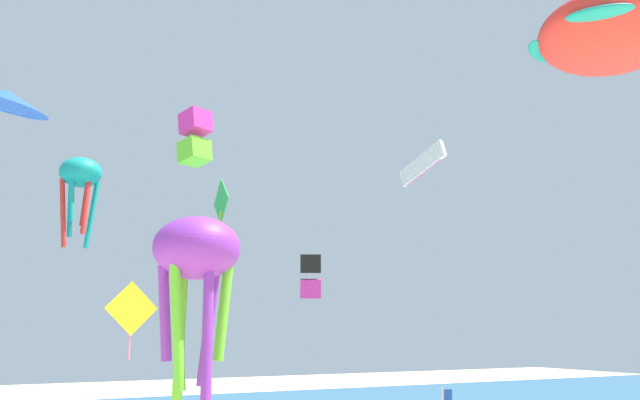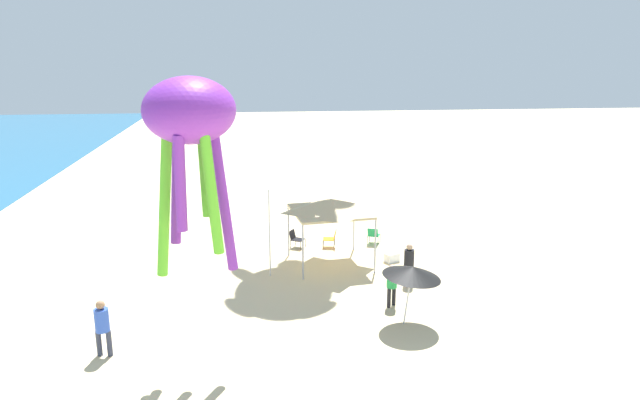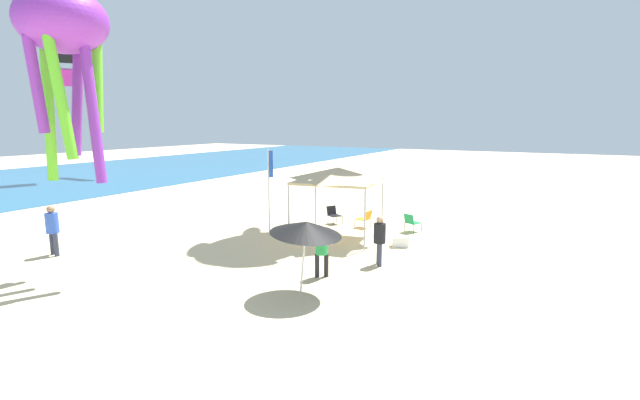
% 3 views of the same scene
% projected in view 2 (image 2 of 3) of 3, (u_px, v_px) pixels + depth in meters
% --- Properties ---
extents(ground, '(120.00, 120.00, 0.10)m').
position_uv_depth(ground, '(341.00, 263.00, 25.93)').
color(ground, beige).
extents(canopy_tent, '(3.44, 3.54, 2.92)m').
position_uv_depth(canopy_tent, '(330.00, 206.00, 25.12)').
color(canopy_tent, '#B7B7BC').
rests_on(canopy_tent, ground).
extents(beach_umbrella, '(1.98, 2.00, 2.20)m').
position_uv_depth(beach_umbrella, '(412.00, 272.00, 19.73)').
color(beach_umbrella, silver).
rests_on(beach_umbrella, ground).
extents(folding_chair_left_of_tent, '(0.76, 0.80, 0.82)m').
position_uv_depth(folding_chair_left_of_tent, '(296.00, 238.00, 27.71)').
color(folding_chair_left_of_tent, black).
rests_on(folding_chair_left_of_tent, ground).
extents(folding_chair_facing_ocean, '(0.62, 0.70, 0.82)m').
position_uv_depth(folding_chair_facing_ocean, '(331.00, 237.00, 27.75)').
color(folding_chair_facing_ocean, black).
rests_on(folding_chair_facing_ocean, ground).
extents(folding_chair_near_cooler, '(0.77, 0.72, 0.82)m').
position_uv_depth(folding_chair_near_cooler, '(373.00, 234.00, 28.23)').
color(folding_chair_near_cooler, black).
rests_on(folding_chair_near_cooler, ground).
extents(cooler_box, '(0.66, 0.74, 0.40)m').
position_uv_depth(cooler_box, '(392.00, 257.00, 25.95)').
color(cooler_box, white).
rests_on(cooler_box, ground).
extents(banner_flag, '(0.36, 0.06, 3.67)m').
position_uv_depth(banner_flag, '(269.00, 224.00, 23.92)').
color(banner_flag, silver).
rests_on(banner_flag, ground).
extents(person_near_umbrella, '(0.38, 0.38, 1.60)m').
position_uv_depth(person_near_umbrella, '(392.00, 282.00, 21.37)').
color(person_near_umbrella, black).
rests_on(person_near_umbrella, ground).
extents(person_kite_handler, '(0.43, 0.48, 1.82)m').
position_uv_depth(person_kite_handler, '(102.00, 324.00, 17.90)').
color(person_kite_handler, '#33384C').
rests_on(person_kite_handler, ground).
extents(person_by_tent, '(0.42, 0.40, 1.68)m').
position_uv_depth(person_by_tent, '(409.00, 261.00, 23.35)').
color(person_by_tent, '#33384C').
rests_on(person_by_tent, ground).
extents(kite_octopus_purple, '(2.48, 2.48, 5.50)m').
position_uv_depth(kite_octopus_purple, '(190.00, 121.00, 15.76)').
color(kite_octopus_purple, purple).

